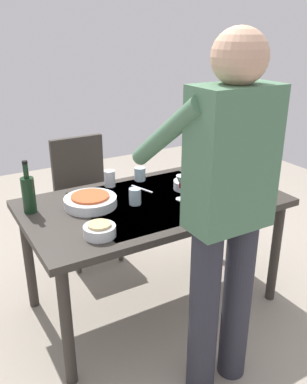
# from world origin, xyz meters

# --- Properties ---
(ground_plane) EXTENTS (6.00, 6.00, 0.00)m
(ground_plane) POSITION_xyz_m (0.00, 0.00, 0.00)
(ground_plane) COLOR #9E9384
(dining_table) EXTENTS (1.52, 0.85, 0.73)m
(dining_table) POSITION_xyz_m (0.00, 0.00, 0.65)
(dining_table) COLOR #332D28
(dining_table) RESTS_ON ground_plane
(chair_near) EXTENTS (0.40, 0.40, 0.91)m
(chair_near) POSITION_xyz_m (0.14, -0.81, 0.53)
(chair_near) COLOR black
(chair_near) RESTS_ON ground_plane
(person_server) EXTENTS (0.42, 0.61, 1.69)m
(person_server) POSITION_xyz_m (0.04, 0.69, 0.96)
(person_server) COLOR #2D2D38
(person_server) RESTS_ON ground_plane
(wine_bottle) EXTENTS (0.07, 0.07, 0.30)m
(wine_bottle) POSITION_xyz_m (0.67, -0.20, 0.84)
(wine_bottle) COLOR black
(wine_bottle) RESTS_ON dining_table
(wine_glass_left) EXTENTS (0.07, 0.07, 0.15)m
(wine_glass_left) POSITION_xyz_m (-0.14, 0.08, 0.83)
(wine_glass_left) COLOR white
(wine_glass_left) RESTS_ON dining_table
(water_cup_near_left) EXTENTS (0.06, 0.06, 0.10)m
(water_cup_near_left) POSITION_xyz_m (-0.57, -0.02, 0.78)
(water_cup_near_left) COLOR silver
(water_cup_near_left) RESTS_ON dining_table
(water_cup_near_right) EXTENTS (0.07, 0.07, 0.09)m
(water_cup_near_right) POSITION_xyz_m (-0.09, -0.33, 0.77)
(water_cup_near_right) COLOR silver
(water_cup_near_right) RESTS_ON dining_table
(water_cup_far_left) EXTENTS (0.07, 0.07, 0.10)m
(water_cup_far_left) POSITION_xyz_m (0.12, -0.00, 0.77)
(water_cup_far_left) COLOR silver
(water_cup_far_left) RESTS_ON dining_table
(water_cup_far_right) EXTENTS (0.07, 0.07, 0.10)m
(water_cup_far_right) POSITION_xyz_m (0.13, -0.33, 0.78)
(water_cup_far_right) COLOR silver
(water_cup_far_right) RESTS_ON dining_table
(serving_bowl_pasta) EXTENTS (0.30, 0.30, 0.07)m
(serving_bowl_pasta) POSITION_xyz_m (0.36, -0.10, 0.76)
(serving_bowl_pasta) COLOR silver
(serving_bowl_pasta) RESTS_ON dining_table
(side_bowl_salad) EXTENTS (0.18, 0.18, 0.07)m
(side_bowl_salad) POSITION_xyz_m (-0.27, -0.04, 0.76)
(side_bowl_salad) COLOR silver
(side_bowl_salad) RESTS_ON dining_table
(side_bowl_bread) EXTENTS (0.16, 0.16, 0.07)m
(side_bowl_bread) POSITION_xyz_m (0.45, 0.25, 0.76)
(side_bowl_bread) COLOR silver
(side_bowl_bread) RESTS_ON dining_table
(dinner_plate_near) EXTENTS (0.23, 0.23, 0.01)m
(dinner_plate_near) POSITION_xyz_m (-0.58, -0.22, 0.73)
(dinner_plate_near) COLOR silver
(dinner_plate_near) RESTS_ON dining_table
(table_knife) EXTENTS (0.05, 0.20, 0.00)m
(table_knife) POSITION_xyz_m (-0.07, 0.26, 0.73)
(table_knife) COLOR silver
(table_knife) RESTS_ON dining_table
(table_fork) EXTENTS (0.07, 0.18, 0.00)m
(table_fork) POSITION_xyz_m (-0.02, -0.18, 0.73)
(table_fork) COLOR silver
(table_fork) RESTS_ON dining_table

